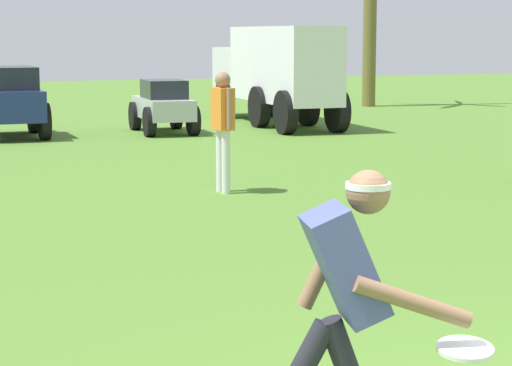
{
  "coord_description": "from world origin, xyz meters",
  "views": [
    {
      "loc": [
        -3.12,
        -3.65,
        2.04
      ],
      "look_at": [
        -0.35,
        3.46,
        0.9
      ],
      "focal_mm": 70.0,
      "sensor_mm": 36.0,
      "label": 1
    }
  ],
  "objects_px": {
    "parked_car_slot_c": "(13,100)",
    "parked_car_slot_d": "(163,106)",
    "teammate_near_sideline": "(223,120)",
    "frisbee_thrower": "(343,299)",
    "frisbee_in_flight": "(465,349)",
    "box_truck": "(275,70)"
  },
  "relations": [
    {
      "from": "parked_car_slot_d",
      "to": "box_truck",
      "type": "height_order",
      "value": "box_truck"
    },
    {
      "from": "parked_car_slot_c",
      "to": "box_truck",
      "type": "xyz_separation_m",
      "value": [
        5.94,
        0.73,
        0.49
      ]
    },
    {
      "from": "frisbee_thrower",
      "to": "parked_car_slot_d",
      "type": "xyz_separation_m",
      "value": [
        3.68,
        15.86,
        -0.23
      ]
    },
    {
      "from": "frisbee_thrower",
      "to": "teammate_near_sideline",
      "type": "relative_size",
      "value": 0.91
    },
    {
      "from": "frisbee_thrower",
      "to": "parked_car_slot_d",
      "type": "bearing_deg",
      "value": 76.93
    },
    {
      "from": "parked_car_slot_d",
      "to": "box_truck",
      "type": "bearing_deg",
      "value": 18.33
    },
    {
      "from": "frisbee_thrower",
      "to": "frisbee_in_flight",
      "type": "distance_m",
      "value": 0.61
    },
    {
      "from": "frisbee_in_flight",
      "to": "teammate_near_sideline",
      "type": "xyz_separation_m",
      "value": [
        1.72,
        8.25,
        0.35
      ]
    },
    {
      "from": "frisbee_thrower",
      "to": "parked_car_slot_c",
      "type": "height_order",
      "value": "frisbee_thrower"
    },
    {
      "from": "frisbee_thrower",
      "to": "teammate_near_sideline",
      "type": "height_order",
      "value": "teammate_near_sideline"
    },
    {
      "from": "parked_car_slot_c",
      "to": "box_truck",
      "type": "bearing_deg",
      "value": 7.03
    },
    {
      "from": "frisbee_in_flight",
      "to": "parked_car_slot_d",
      "type": "height_order",
      "value": "parked_car_slot_d"
    },
    {
      "from": "teammate_near_sideline",
      "to": "parked_car_slot_d",
      "type": "height_order",
      "value": "teammate_near_sideline"
    },
    {
      "from": "teammate_near_sideline",
      "to": "parked_car_slot_d",
      "type": "distance_m",
      "value": 8.07
    },
    {
      "from": "frisbee_in_flight",
      "to": "parked_car_slot_d",
      "type": "distance_m",
      "value": 16.49
    },
    {
      "from": "teammate_near_sideline",
      "to": "frisbee_thrower",
      "type": "bearing_deg",
      "value": -105.48
    },
    {
      "from": "frisbee_in_flight",
      "to": "parked_car_slot_c",
      "type": "height_order",
      "value": "parked_car_slot_c"
    },
    {
      "from": "teammate_near_sideline",
      "to": "frisbee_in_flight",
      "type": "bearing_deg",
      "value": -101.77
    },
    {
      "from": "box_truck",
      "to": "frisbee_thrower",
      "type": "bearing_deg",
      "value": -111.39
    },
    {
      "from": "parked_car_slot_c",
      "to": "parked_car_slot_d",
      "type": "bearing_deg",
      "value": -4.36
    },
    {
      "from": "frisbee_in_flight",
      "to": "teammate_near_sideline",
      "type": "relative_size",
      "value": 0.22
    },
    {
      "from": "frisbee_thrower",
      "to": "parked_car_slot_c",
      "type": "xyz_separation_m",
      "value": [
        0.65,
        16.09,
        -0.05
      ]
    }
  ]
}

